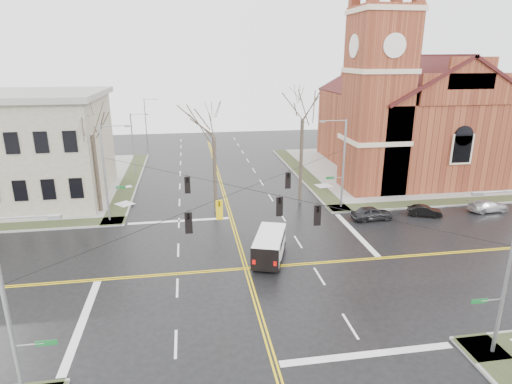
{
  "coord_description": "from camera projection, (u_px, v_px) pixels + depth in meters",
  "views": [
    {
      "loc": [
        -3.83,
        -28.16,
        14.98
      ],
      "look_at": [
        1.72,
        6.0,
        3.97
      ],
      "focal_mm": 30.0,
      "sensor_mm": 36.0,
      "label": 1
    }
  ],
  "objects": [
    {
      "name": "tree_nw_far",
      "position": [
        92.0,
        130.0,
        40.59
      ],
      "size": [
        4.0,
        4.0,
        11.46
      ],
      "color": "#342D21",
      "rests_on": "ground"
    },
    {
      "name": "signal_pole_nw",
      "position": [
        106.0,
        171.0,
        39.2
      ],
      "size": [
        2.75,
        0.22,
        9.0
      ],
      "color": "gray",
      "rests_on": "ground"
    },
    {
      "name": "cargo_van",
      "position": [
        270.0,
        244.0,
        32.97
      ],
      "size": [
        3.63,
        5.62,
        2.01
      ],
      "rotation": [
        0.0,
        0.0,
        -0.33
      ],
      "color": "white",
      "rests_on": "ground"
    },
    {
      "name": "church",
      "position": [
        406.0,
        108.0,
        56.15
      ],
      "size": [
        24.28,
        27.48,
        27.5
      ],
      "color": "maroon",
      "rests_on": "ground"
    },
    {
      "name": "road_markings",
      "position": [
        246.0,
        268.0,
        31.61
      ],
      "size": [
        100.0,
        100.0,
        0.01
      ],
      "color": "gold",
      "rests_on": "ground"
    },
    {
      "name": "streetlight_north_a",
      "position": [
        134.0,
        142.0,
        54.97
      ],
      "size": [
        2.3,
        0.2,
        8.0
      ],
      "color": "gray",
      "rests_on": "ground"
    },
    {
      "name": "parked_car_a",
      "position": [
        372.0,
        213.0,
        40.85
      ],
      "size": [
        3.96,
        1.73,
        1.33
      ],
      "primitive_type": "imported",
      "rotation": [
        0.0,
        0.0,
        1.61
      ],
      "color": "black",
      "rests_on": "ground"
    },
    {
      "name": "parked_car_b",
      "position": [
        425.0,
        211.0,
        41.82
      ],
      "size": [
        3.4,
        2.15,
        1.06
      ],
      "primitive_type": "imported",
      "rotation": [
        0.0,
        0.0,
        1.22
      ],
      "color": "black",
      "rests_on": "ground"
    },
    {
      "name": "streetlight_north_b",
      "position": [
        146.0,
        120.0,
        73.78
      ],
      "size": [
        2.3,
        0.2,
        8.0
      ],
      "color": "gray",
      "rests_on": "ground"
    },
    {
      "name": "sidewalks",
      "position": [
        246.0,
        267.0,
        31.59
      ],
      "size": [
        80.0,
        80.0,
        0.17
      ],
      "color": "gray",
      "rests_on": "ground"
    },
    {
      "name": "traffic_signals",
      "position": [
        247.0,
        202.0,
        29.33
      ],
      "size": [
        8.21,
        8.26,
        1.3
      ],
      "color": "black",
      "rests_on": "ground"
    },
    {
      "name": "parked_car_c",
      "position": [
        488.0,
        206.0,
        43.1
      ],
      "size": [
        4.12,
        1.84,
        1.18
      ],
      "primitive_type": "imported",
      "rotation": [
        0.0,
        0.0,
        1.62
      ],
      "color": "#B2B2B5",
      "rests_on": "ground"
    },
    {
      "name": "tree_nw_near",
      "position": [
        214.0,
        132.0,
        41.08
      ],
      "size": [
        4.0,
        4.0,
        11.14
      ],
      "color": "#342D21",
      "rests_on": "ground"
    },
    {
      "name": "signal_pole_sw",
      "position": [
        12.0,
        312.0,
        17.57
      ],
      "size": [
        2.75,
        0.22,
        9.0
      ],
      "color": "gray",
      "rests_on": "ground"
    },
    {
      "name": "ground",
      "position": [
        246.0,
        268.0,
        31.61
      ],
      "size": [
        120.0,
        120.0,
        0.0
      ],
      "primitive_type": "plane",
      "color": "black",
      "rests_on": "ground"
    },
    {
      "name": "civic_building_a",
      "position": [
        15.0,
        150.0,
        45.4
      ],
      "size": [
        18.0,
        14.0,
        11.0
      ],
      "primitive_type": "cube",
      "color": "gray",
      "rests_on": "ground"
    },
    {
      "name": "tree_ne",
      "position": [
        303.0,
        114.0,
        43.25
      ],
      "size": [
        4.0,
        4.0,
        13.06
      ],
      "color": "#342D21",
      "rests_on": "ground"
    },
    {
      "name": "span_wires",
      "position": [
        245.0,
        188.0,
        29.73
      ],
      "size": [
        23.02,
        23.02,
        0.03
      ],
      "color": "black",
      "rests_on": "ground"
    },
    {
      "name": "signal_pole_se",
      "position": [
        505.0,
        270.0,
        21.02
      ],
      "size": [
        2.75,
        0.22,
        9.0
      ],
      "color": "gray",
      "rests_on": "ground"
    },
    {
      "name": "signal_pole_ne",
      "position": [
        342.0,
        162.0,
        42.66
      ],
      "size": [
        2.75,
        0.22,
        9.0
      ],
      "color": "gray",
      "rests_on": "ground"
    }
  ]
}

